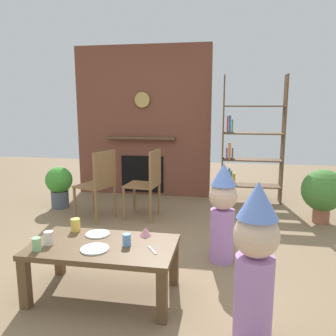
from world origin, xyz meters
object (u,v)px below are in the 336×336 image
(child_in_pink, at_px, (223,210))
(potted_plant_tall, at_px, (323,192))
(coffee_table, at_px, (103,252))
(birthday_cake_slice, at_px, (145,232))
(dining_chair_left, at_px, (100,181))
(paper_cup_near_left, at_px, (37,244))
(potted_plant_short, at_px, (59,184))
(dining_chair_middle, at_px, (148,180))
(bookshelf, at_px, (247,146))
(child_with_cone_hat, at_px, (255,258))
(paper_cup_near_right, at_px, (49,238))
(paper_plate_rear, at_px, (98,234))
(paper_cup_center, at_px, (127,240))
(paper_cup_far_left, at_px, (76,225))
(paper_plate_front, at_px, (95,249))

(child_in_pink, distance_m, potted_plant_tall, 1.79)
(coffee_table, xyz_separation_m, birthday_cake_slice, (0.28, 0.22, 0.10))
(dining_chair_left, relative_size, potted_plant_tall, 1.32)
(child_in_pink, xyz_separation_m, dining_chair_left, (-1.56, 0.94, 0.01))
(paper_cup_near_left, distance_m, potted_plant_short, 2.50)
(dining_chair_left, bearing_deg, potted_plant_short, -6.86)
(dining_chair_middle, relative_size, potted_plant_tall, 1.32)
(bookshelf, xyz_separation_m, dining_chair_left, (-1.89, -1.22, -0.35))
(paper_cup_near_left, height_order, dining_chair_left, dining_chair_left)
(child_with_cone_hat, bearing_deg, birthday_cake_slice, -17.08)
(paper_cup_near_right, relative_size, paper_plate_rear, 0.53)
(paper_plate_rear, distance_m, dining_chair_middle, 1.68)
(paper_cup_center, height_order, paper_cup_far_left, paper_cup_far_left)
(paper_plate_front, distance_m, birthday_cake_slice, 0.44)
(dining_chair_left, bearing_deg, paper_cup_far_left, 124.13)
(coffee_table, bearing_deg, potted_plant_tall, 44.43)
(bookshelf, distance_m, potted_plant_tall, 1.32)
(potted_plant_short, bearing_deg, child_in_pink, -29.79)
(child_in_pink, height_order, potted_plant_short, child_in_pink)
(dining_chair_middle, bearing_deg, paper_cup_near_right, 86.83)
(child_in_pink, bearing_deg, paper_cup_near_left, -4.88)
(paper_cup_far_left, bearing_deg, paper_cup_near_right, -104.75)
(birthday_cake_slice, relative_size, dining_chair_left, 0.11)
(birthday_cake_slice, relative_size, dining_chair_middle, 0.11)
(potted_plant_tall, distance_m, potted_plant_short, 3.56)
(potted_plant_short, bearing_deg, paper_cup_near_right, -64.18)
(coffee_table, xyz_separation_m, potted_plant_short, (-1.45, 2.09, -0.00))
(paper_plate_front, distance_m, potted_plant_tall, 3.04)
(paper_cup_near_left, height_order, potted_plant_tall, potted_plant_tall)
(child_with_cone_hat, relative_size, child_in_pink, 1.07)
(paper_plate_front, bearing_deg, potted_plant_short, 122.97)
(coffee_table, relative_size, paper_plate_front, 5.28)
(child_with_cone_hat, bearing_deg, paper_cup_far_left, -4.87)
(child_with_cone_hat, relative_size, dining_chair_middle, 1.13)
(paper_cup_near_left, height_order, paper_cup_center, paper_cup_near_left)
(paper_cup_far_left, relative_size, potted_plant_short, 0.18)
(paper_plate_rear, relative_size, child_in_pink, 0.21)
(coffee_table, xyz_separation_m, paper_cup_near_right, (-0.40, -0.07, 0.12))
(paper_cup_far_left, distance_m, child_in_pink, 1.32)
(potted_plant_short, bearing_deg, dining_chair_left, -27.38)
(paper_plate_rear, bearing_deg, paper_plate_front, -72.67)
(paper_cup_far_left, relative_size, paper_plate_rear, 0.55)
(paper_cup_near_left, bearing_deg, birthday_cake_slice, 29.90)
(bookshelf, relative_size, paper_plate_rear, 9.73)
(coffee_table, distance_m, birthday_cake_slice, 0.37)
(coffee_table, distance_m, dining_chair_middle, 1.86)
(paper_cup_near_left, relative_size, child_in_pink, 0.10)
(bookshelf, xyz_separation_m, potted_plant_short, (-2.66, -0.82, -0.51))
(paper_cup_near_right, distance_m, paper_plate_front, 0.38)
(coffee_table, distance_m, paper_cup_near_right, 0.42)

